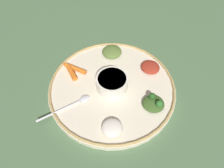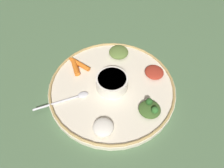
% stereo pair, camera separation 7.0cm
% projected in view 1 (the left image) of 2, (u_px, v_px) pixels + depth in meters
% --- Properties ---
extents(ground_plane, '(2.40, 2.40, 0.00)m').
position_uv_depth(ground_plane, '(112.00, 90.00, 0.73)').
color(ground_plane, '#4C6B47').
extents(platter, '(0.42, 0.42, 0.02)m').
position_uv_depth(platter, '(112.00, 88.00, 0.72)').
color(platter, beige).
rests_on(platter, ground_plane).
extents(platter_rim, '(0.41, 0.41, 0.01)m').
position_uv_depth(platter_rim, '(112.00, 86.00, 0.71)').
color(platter_rim, tan).
rests_on(platter_rim, platter).
extents(center_bowl, '(0.10, 0.10, 0.04)m').
position_uv_depth(center_bowl, '(112.00, 82.00, 0.69)').
color(center_bowl, silver).
rests_on(center_bowl, platter).
extents(spoon, '(0.11, 0.15, 0.01)m').
position_uv_depth(spoon, '(72.00, 104.00, 0.67)').
color(spoon, silver).
rests_on(spoon, platter).
extents(greens_pile, '(0.07, 0.07, 0.04)m').
position_uv_depth(greens_pile, '(154.00, 103.00, 0.66)').
color(greens_pile, '#385623').
rests_on(greens_pile, platter).
extents(carrot_near_spoon, '(0.05, 0.09, 0.02)m').
position_uv_depth(carrot_near_spoon, '(74.00, 68.00, 0.75)').
color(carrot_near_spoon, orange).
rests_on(carrot_near_spoon, platter).
extents(carrot_outer, '(0.08, 0.06, 0.02)m').
position_uv_depth(carrot_outer, '(71.00, 71.00, 0.74)').
color(carrot_outer, orange).
rests_on(carrot_outer, platter).
extents(mound_collards, '(0.09, 0.09, 0.03)m').
position_uv_depth(mound_collards, '(112.00, 52.00, 0.79)').
color(mound_collards, '#567033').
rests_on(mound_collards, platter).
extents(mound_beet, '(0.09, 0.09, 0.02)m').
position_uv_depth(mound_beet, '(150.00, 67.00, 0.75)').
color(mound_beet, maroon).
rests_on(mound_beet, platter).
extents(mound_rice_white, '(0.08, 0.08, 0.02)m').
position_uv_depth(mound_rice_white, '(112.00, 128.00, 0.61)').
color(mound_rice_white, silver).
rests_on(mound_rice_white, platter).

